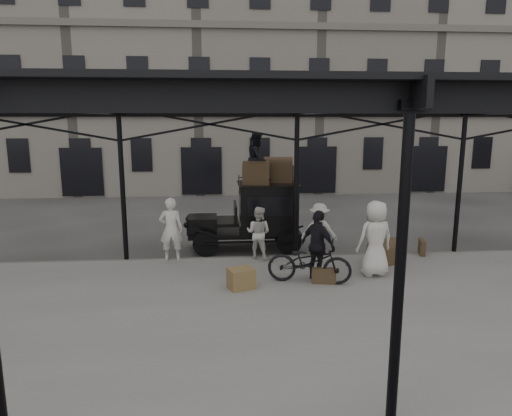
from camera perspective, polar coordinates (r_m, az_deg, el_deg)
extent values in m
plane|color=#383533|center=(12.09, 6.46, -9.31)|extent=(120.00, 120.00, 0.00)
cube|color=slate|center=(10.25, 8.65, -12.76)|extent=(28.00, 8.00, 0.15)
cylinder|color=black|center=(13.46, 5.03, 2.29)|extent=(0.14, 0.14, 4.30)
cylinder|color=black|center=(6.12, 17.45, -8.95)|extent=(0.14, 0.14, 4.30)
cube|color=black|center=(13.31, 5.20, 12.25)|extent=(22.00, 0.10, 0.45)
cube|color=black|center=(5.78, 18.82, 13.36)|extent=(22.00, 0.10, 0.45)
cube|color=black|center=(9.69, 9.04, 13.64)|extent=(22.50, 9.00, 0.08)
cube|color=silver|center=(9.69, 9.05, 14.05)|extent=(18.00, 7.00, 0.04)
cube|color=slate|center=(29.33, -0.25, 16.54)|extent=(64.00, 8.00, 14.00)
cylinder|color=black|center=(14.20, -6.30, -4.50)|extent=(0.80, 0.10, 0.80)
cylinder|color=black|center=(15.59, -6.16, -3.09)|extent=(0.80, 0.10, 0.80)
cylinder|color=black|center=(14.35, 4.16, -4.29)|extent=(0.80, 0.10, 0.80)
cylinder|color=black|center=(15.73, 3.36, -2.91)|extent=(0.80, 0.10, 0.80)
cube|color=black|center=(14.87, -1.42, -3.13)|extent=(3.60, 1.25, 0.12)
cube|color=black|center=(14.79, -6.65, -2.08)|extent=(0.90, 1.00, 0.55)
cube|color=black|center=(14.81, -8.47, -2.11)|extent=(0.06, 0.70, 0.55)
cube|color=black|center=(14.76, -3.56, -1.66)|extent=(0.70, 1.30, 0.10)
cube|color=black|center=(14.75, 1.48, -0.05)|extent=(1.80, 1.45, 1.55)
cube|color=black|center=(14.00, 1.80, 0.18)|extent=(1.40, 0.02, 0.60)
cube|color=black|center=(14.62, 1.49, 3.02)|extent=(1.90, 1.55, 0.06)
imported|color=beige|center=(13.35, -10.56, -2.63)|extent=(0.68, 0.45, 1.85)
imported|color=beige|center=(13.36, 0.30, -3.10)|extent=(0.93, 0.85, 1.55)
imported|color=beige|center=(12.28, 14.69, -3.68)|extent=(1.07, 0.80, 1.99)
imported|color=black|center=(11.67, 7.77, -4.65)|extent=(0.98, 1.11, 1.80)
imported|color=beige|center=(13.63, 7.90, -2.77)|extent=(1.18, 0.88, 1.62)
imported|color=black|center=(11.52, 6.69, -6.66)|extent=(2.21, 1.24, 1.10)
imported|color=black|center=(14.40, 0.16, 6.25)|extent=(0.83, 0.94, 1.61)
cube|color=olive|center=(11.17, -1.87, -8.79)|extent=(0.72, 0.63, 0.50)
cube|color=#483121|center=(14.79, 20.03, -4.59)|extent=(0.32, 0.62, 0.45)
cube|color=#483121|center=(11.61, 8.47, -8.38)|extent=(0.62, 0.25, 0.40)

